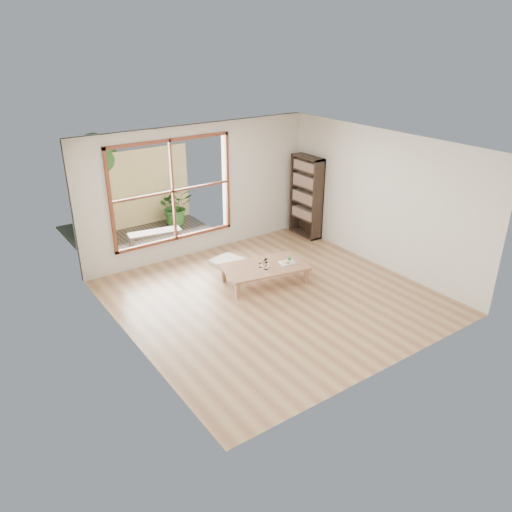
{
  "coord_description": "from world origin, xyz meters",
  "views": [
    {
      "loc": [
        -4.58,
        -6.03,
        4.21
      ],
      "look_at": [
        0.05,
        0.57,
        0.55
      ],
      "focal_mm": 35.0,
      "sensor_mm": 36.0,
      "label": 1
    }
  ],
  "objects_px": {
    "low_table": "(265,268)",
    "bookshelf": "(306,197)",
    "food_tray": "(288,262)",
    "garden_bench": "(155,234)"
  },
  "relations": [
    {
      "from": "food_tray",
      "to": "garden_bench",
      "type": "distance_m",
      "value": 3.07
    },
    {
      "from": "low_table",
      "to": "garden_bench",
      "type": "relative_size",
      "value": 1.44
    },
    {
      "from": "low_table",
      "to": "bookshelf",
      "type": "xyz_separation_m",
      "value": [
        2.12,
        1.37,
        0.6
      ]
    },
    {
      "from": "food_tray",
      "to": "garden_bench",
      "type": "xyz_separation_m",
      "value": [
        -1.39,
        2.74,
        -0.04
      ]
    },
    {
      "from": "low_table",
      "to": "bookshelf",
      "type": "bearing_deg",
      "value": 44.08
    },
    {
      "from": "food_tray",
      "to": "garden_bench",
      "type": "relative_size",
      "value": 0.28
    },
    {
      "from": "bookshelf",
      "to": "garden_bench",
      "type": "xyz_separation_m",
      "value": [
        -3.08,
        1.23,
        -0.58
      ]
    },
    {
      "from": "bookshelf",
      "to": "garden_bench",
      "type": "distance_m",
      "value": 3.37
    },
    {
      "from": "low_table",
      "to": "garden_bench",
      "type": "bearing_deg",
      "value": 121.53
    },
    {
      "from": "food_tray",
      "to": "bookshelf",
      "type": "bearing_deg",
      "value": 53.57
    }
  ]
}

